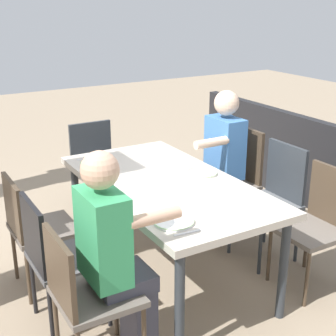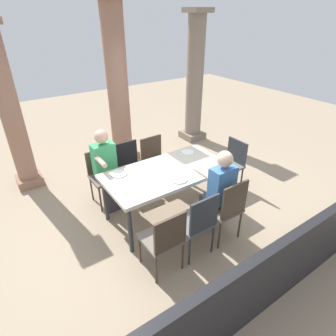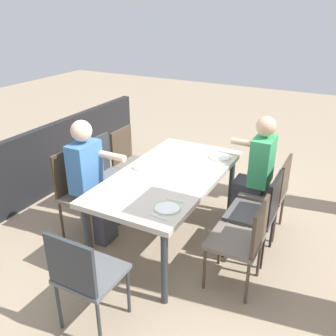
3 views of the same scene
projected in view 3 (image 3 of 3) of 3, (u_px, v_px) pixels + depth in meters
name	position (u px, v px, depth m)	size (l,w,h in m)	color
ground_plane	(169.00, 238.00, 3.94)	(16.00, 16.00, 0.00)	gray
dining_table	(169.00, 179.00, 3.65)	(1.83, 0.95, 0.77)	beige
chair_west_north	(271.00, 189.00, 3.87)	(0.44, 0.44, 0.87)	#6A6158
chair_west_south	(130.00, 159.00, 4.63)	(0.44, 0.44, 0.89)	#6A6158
chair_mid_north	(259.00, 210.00, 3.48)	(0.44, 0.44, 0.89)	#4F4F50
chair_mid_south	(107.00, 171.00, 4.23)	(0.44, 0.44, 0.94)	#5B5E61
chair_east_north	(244.00, 238.00, 3.08)	(0.44, 0.44, 0.86)	#6A6158
chair_east_south	(78.00, 188.00, 3.82)	(0.44, 0.44, 0.95)	#6A6158
chair_head_east	(84.00, 274.00, 2.65)	(0.44, 0.44, 0.89)	#5B5E61
diner_woman_green	(91.00, 179.00, 3.68)	(0.34, 0.49, 1.30)	#3F3F4C
diner_man_white	(255.00, 170.00, 3.88)	(0.35, 0.49, 1.30)	#3F3F4C
patio_railing	(34.00, 167.00, 4.56)	(4.23, 0.10, 0.90)	black
plate_0	(220.00, 157.00, 3.99)	(0.24, 0.24, 0.02)	white
fork_0	(224.00, 153.00, 4.11)	(0.02, 0.17, 0.01)	silver
spoon_0	(215.00, 162.00, 3.87)	(0.02, 0.17, 0.01)	silver
plate_1	(143.00, 166.00, 3.76)	(0.23, 0.23, 0.02)	white
fork_1	(150.00, 162.00, 3.88)	(0.02, 0.17, 0.01)	silver
spoon_1	(135.00, 172.00, 3.64)	(0.02, 0.17, 0.01)	silver
plate_2	(167.00, 208.00, 3.00)	(0.22, 0.22, 0.02)	white
fork_2	(175.00, 200.00, 3.12)	(0.02, 0.17, 0.01)	silver
spoon_2	(158.00, 217.00, 2.88)	(0.02, 0.17, 0.01)	silver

